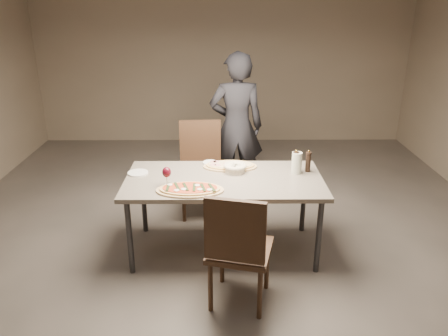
{
  "coord_description": "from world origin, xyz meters",
  "views": [
    {
      "loc": [
        -0.03,
        -3.67,
        2.29
      ],
      "look_at": [
        0.0,
        0.0,
        0.85
      ],
      "focal_mm": 35.0,
      "sensor_mm": 36.0,
      "label": 1
    }
  ],
  "objects_px": {
    "carafe": "(297,163)",
    "bread_basket": "(235,167)",
    "dining_table": "(224,184)",
    "pepper_mill_left": "(308,161)",
    "chair_near": "(238,246)",
    "ham_pizza": "(230,166)",
    "zucchini_pizza": "(190,189)",
    "diner": "(236,127)",
    "chair_far": "(201,162)"
  },
  "relations": [
    {
      "from": "carafe",
      "to": "bread_basket",
      "type": "bearing_deg",
      "value": 177.35
    },
    {
      "from": "dining_table",
      "to": "pepper_mill_left",
      "type": "relative_size",
      "value": 8.46
    },
    {
      "from": "dining_table",
      "to": "chair_near",
      "type": "relative_size",
      "value": 1.82
    },
    {
      "from": "ham_pizza",
      "to": "zucchini_pizza",
      "type": "bearing_deg",
      "value": -109.33
    },
    {
      "from": "ham_pizza",
      "to": "bread_basket",
      "type": "distance_m",
      "value": 0.13
    },
    {
      "from": "dining_table",
      "to": "diner",
      "type": "distance_m",
      "value": 1.31
    },
    {
      "from": "chair_near",
      "to": "diner",
      "type": "distance_m",
      "value": 2.15
    },
    {
      "from": "ham_pizza",
      "to": "chair_near",
      "type": "bearing_deg",
      "value": -75.03
    },
    {
      "from": "chair_near",
      "to": "bread_basket",
      "type": "bearing_deg",
      "value": 103.26
    },
    {
      "from": "ham_pizza",
      "to": "pepper_mill_left",
      "type": "xyz_separation_m",
      "value": [
        0.73,
        -0.11,
        0.08
      ]
    },
    {
      "from": "bread_basket",
      "to": "carafe",
      "type": "xyz_separation_m",
      "value": [
        0.57,
        -0.03,
        0.05
      ]
    },
    {
      "from": "chair_far",
      "to": "carafe",
      "type": "bearing_deg",
      "value": 136.85
    },
    {
      "from": "carafe",
      "to": "chair_far",
      "type": "xyz_separation_m",
      "value": [
        -0.93,
        0.76,
        -0.28
      ]
    },
    {
      "from": "dining_table",
      "to": "chair_far",
      "type": "height_order",
      "value": "chair_far"
    },
    {
      "from": "dining_table",
      "to": "diner",
      "type": "relative_size",
      "value": 1.03
    },
    {
      "from": "chair_far",
      "to": "dining_table",
      "type": "bearing_deg",
      "value": 101.92
    },
    {
      "from": "zucchini_pizza",
      "to": "ham_pizza",
      "type": "xyz_separation_m",
      "value": [
        0.35,
        0.56,
        -0.0
      ]
    },
    {
      "from": "zucchini_pizza",
      "to": "carafe",
      "type": "height_order",
      "value": "carafe"
    },
    {
      "from": "ham_pizza",
      "to": "chair_far",
      "type": "height_order",
      "value": "chair_far"
    },
    {
      "from": "zucchini_pizza",
      "to": "ham_pizza",
      "type": "height_order",
      "value": "zucchini_pizza"
    },
    {
      "from": "bread_basket",
      "to": "pepper_mill_left",
      "type": "distance_m",
      "value": 0.69
    },
    {
      "from": "zucchini_pizza",
      "to": "diner",
      "type": "height_order",
      "value": "diner"
    },
    {
      "from": "zucchini_pizza",
      "to": "dining_table",
      "type": "bearing_deg",
      "value": 39.61
    },
    {
      "from": "bread_basket",
      "to": "chair_far",
      "type": "height_order",
      "value": "chair_far"
    },
    {
      "from": "carafe",
      "to": "chair_far",
      "type": "relative_size",
      "value": 0.2
    },
    {
      "from": "bread_basket",
      "to": "chair_far",
      "type": "distance_m",
      "value": 0.84
    },
    {
      "from": "ham_pizza",
      "to": "bread_basket",
      "type": "xyz_separation_m",
      "value": [
        0.04,
        -0.12,
        0.03
      ]
    },
    {
      "from": "zucchini_pizza",
      "to": "chair_far",
      "type": "xyz_separation_m",
      "value": [
        0.04,
        1.17,
        -0.19
      ]
    },
    {
      "from": "pepper_mill_left",
      "to": "chair_near",
      "type": "height_order",
      "value": "chair_near"
    },
    {
      "from": "bread_basket",
      "to": "pepper_mill_left",
      "type": "bearing_deg",
      "value": 0.75
    },
    {
      "from": "bread_basket",
      "to": "zucchini_pizza",
      "type": "bearing_deg",
      "value": -132.44
    },
    {
      "from": "zucchini_pizza",
      "to": "chair_far",
      "type": "height_order",
      "value": "chair_far"
    },
    {
      "from": "dining_table",
      "to": "chair_far",
      "type": "relative_size",
      "value": 1.76
    },
    {
      "from": "dining_table",
      "to": "pepper_mill_left",
      "type": "height_order",
      "value": "pepper_mill_left"
    },
    {
      "from": "ham_pizza",
      "to": "pepper_mill_left",
      "type": "bearing_deg",
      "value": 4.26
    },
    {
      "from": "pepper_mill_left",
      "to": "ham_pizza",
      "type": "bearing_deg",
      "value": 171.23
    },
    {
      "from": "bread_basket",
      "to": "chair_far",
      "type": "relative_size",
      "value": 0.21
    },
    {
      "from": "dining_table",
      "to": "diner",
      "type": "bearing_deg",
      "value": 83.09
    },
    {
      "from": "bread_basket",
      "to": "diner",
      "type": "height_order",
      "value": "diner"
    },
    {
      "from": "dining_table",
      "to": "bread_basket",
      "type": "distance_m",
      "value": 0.21
    },
    {
      "from": "zucchini_pizza",
      "to": "diner",
      "type": "xyz_separation_m",
      "value": [
        0.45,
        1.56,
        0.1
      ]
    },
    {
      "from": "dining_table",
      "to": "chair_near",
      "type": "xyz_separation_m",
      "value": [
        0.1,
        -0.84,
        -0.14
      ]
    },
    {
      "from": "dining_table",
      "to": "ham_pizza",
      "type": "xyz_separation_m",
      "value": [
        0.06,
        0.28,
        0.07
      ]
    },
    {
      "from": "carafe",
      "to": "chair_far",
      "type": "distance_m",
      "value": 1.23
    },
    {
      "from": "bread_basket",
      "to": "carafe",
      "type": "height_order",
      "value": "carafe"
    },
    {
      "from": "dining_table",
      "to": "zucchini_pizza",
      "type": "relative_size",
      "value": 3.11
    },
    {
      "from": "chair_far",
      "to": "diner",
      "type": "height_order",
      "value": "diner"
    },
    {
      "from": "chair_near",
      "to": "diner",
      "type": "xyz_separation_m",
      "value": [
        0.06,
        2.12,
        0.32
      ]
    },
    {
      "from": "chair_near",
      "to": "diner",
      "type": "relative_size",
      "value": 0.57
    },
    {
      "from": "pepper_mill_left",
      "to": "carafe",
      "type": "distance_m",
      "value": 0.12
    }
  ]
}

